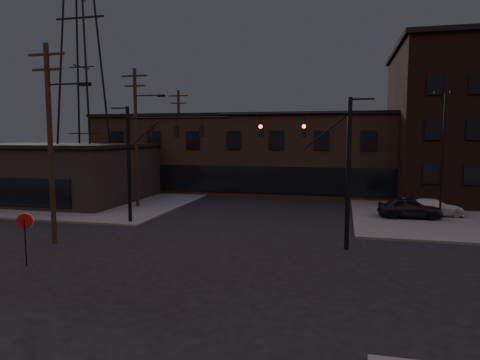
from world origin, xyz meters
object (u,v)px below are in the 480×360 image
at_px(parked_car_lot_a, 410,208).
at_px(car_crossing, 257,187).
at_px(traffic_signal_near, 326,157).
at_px(parked_car_lot_b, 434,207).
at_px(traffic_signal_far, 146,151).
at_px(stop_sign, 25,227).

height_order(parked_car_lot_a, car_crossing, parked_car_lot_a).
distance_m(traffic_signal_near, car_crossing, 21.93).
bearing_deg(traffic_signal_near, parked_car_lot_b, 55.14).
height_order(parked_car_lot_a, parked_car_lot_b, parked_car_lot_a).
height_order(traffic_signal_near, car_crossing, traffic_signal_near).
xyz_separation_m(traffic_signal_near, parked_car_lot_a, (5.58, 9.33, -4.04)).
relative_size(parked_car_lot_b, car_crossing, 0.95).
bearing_deg(traffic_signal_far, traffic_signal_near, -16.17).
relative_size(stop_sign, car_crossing, 0.56).
relative_size(traffic_signal_far, car_crossing, 1.80).
bearing_deg(parked_car_lot_a, stop_sign, 127.58).
distance_m(traffic_signal_near, stop_sign, 15.17).
distance_m(traffic_signal_far, parked_car_lot_b, 21.26).
height_order(stop_sign, car_crossing, stop_sign).
relative_size(stop_sign, parked_car_lot_a, 0.57).
relative_size(traffic_signal_near, parked_car_lot_a, 1.83).
distance_m(stop_sign, parked_car_lot_a, 24.69).
xyz_separation_m(traffic_signal_near, stop_sign, (-13.36, -6.49, -3.09)).
relative_size(parked_car_lot_a, car_crossing, 0.98).
distance_m(traffic_signal_near, parked_car_lot_b, 13.71).
bearing_deg(parked_car_lot_b, traffic_signal_far, 102.84).
xyz_separation_m(traffic_signal_far, car_crossing, (4.37, 16.60, -4.28)).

